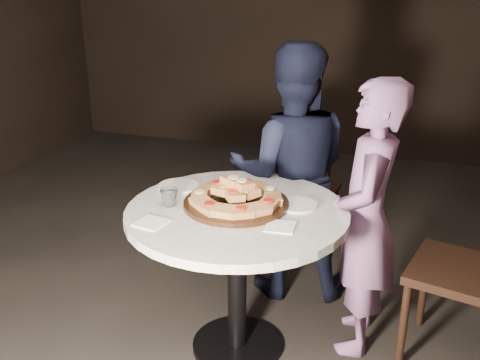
% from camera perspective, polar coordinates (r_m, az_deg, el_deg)
% --- Properties ---
extents(floor, '(7.00, 7.00, 0.00)m').
position_cam_1_polar(floor, '(3.04, -1.10, -16.75)').
color(floor, black).
rests_on(floor, ground).
extents(table, '(1.26, 1.26, 0.81)m').
position_cam_1_polar(table, '(2.64, -0.32, -6.07)').
color(table, black).
rests_on(table, ground).
extents(serving_board, '(0.57, 0.57, 0.02)m').
position_cam_1_polar(serving_board, '(2.61, -0.42, -2.49)').
color(serving_board, black).
rests_on(serving_board, table).
extents(focaccia_pile, '(0.46, 0.45, 0.12)m').
position_cam_1_polar(focaccia_pile, '(2.59, -0.35, -1.54)').
color(focaccia_pile, '#A87141').
rests_on(focaccia_pile, serving_board).
extents(plate_left, '(0.26, 0.26, 0.01)m').
position_cam_1_polar(plate_left, '(2.85, -6.60, -0.63)').
color(plate_left, white).
rests_on(plate_left, table).
extents(plate_right, '(0.24, 0.24, 0.01)m').
position_cam_1_polar(plate_right, '(2.62, 6.08, -2.65)').
color(plate_right, white).
rests_on(plate_right, table).
extents(water_glass, '(0.09, 0.09, 0.08)m').
position_cam_1_polar(water_glass, '(2.62, -7.55, -1.87)').
color(water_glass, silver).
rests_on(water_glass, table).
extents(napkin_near, '(0.15, 0.15, 0.01)m').
position_cam_1_polar(napkin_near, '(2.46, -9.49, -4.51)').
color(napkin_near, white).
rests_on(napkin_near, table).
extents(napkin_far, '(0.14, 0.14, 0.01)m').
position_cam_1_polar(napkin_far, '(2.40, 4.32, -4.97)').
color(napkin_far, white).
rests_on(napkin_far, table).
extents(chair_far, '(0.47, 0.49, 0.93)m').
position_cam_1_polar(chair_far, '(3.63, 6.53, -0.55)').
color(chair_far, black).
rests_on(chair_far, ground).
extents(diner_navy, '(0.85, 0.73, 1.53)m').
position_cam_1_polar(diner_navy, '(3.17, 5.39, 0.71)').
color(diner_navy, black).
rests_on(diner_navy, ground).
extents(diner_teal, '(0.36, 0.53, 1.43)m').
position_cam_1_polar(diner_teal, '(2.75, 13.28, -4.20)').
color(diner_teal, '#815C91').
rests_on(diner_teal, ground).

